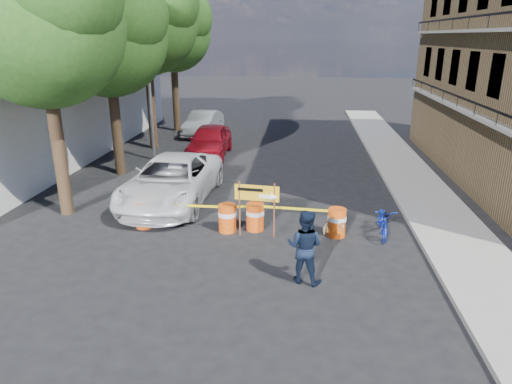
% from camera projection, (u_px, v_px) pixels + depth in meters
% --- Properties ---
extents(ground, '(120.00, 120.00, 0.00)m').
position_uv_depth(ground, '(252.00, 246.00, 13.66)').
color(ground, black).
rests_on(ground, ground).
extents(sidewalk_east, '(2.40, 40.00, 0.15)m').
position_uv_depth(sidewalk_east, '(418.00, 187.00, 18.71)').
color(sidewalk_east, gray).
rests_on(sidewalk_east, ground).
extents(white_building, '(8.00, 22.00, 6.00)m').
position_uv_depth(white_building, '(20.00, 97.00, 23.31)').
color(white_building, silver).
rests_on(white_building, ground).
extents(tree_near, '(5.46, 5.20, 9.15)m').
position_uv_depth(tree_near, '(43.00, 22.00, 14.11)').
color(tree_near, '#332316').
rests_on(tree_near, ground).
extents(tree_mid_a, '(5.25, 5.00, 8.68)m').
position_uv_depth(tree_mid_a, '(109.00, 35.00, 18.93)').
color(tree_mid_a, '#332316').
rests_on(tree_mid_a, ground).
extents(tree_mid_b, '(5.67, 5.40, 9.62)m').
position_uv_depth(tree_mid_b, '(146.00, 21.00, 23.41)').
color(tree_mid_b, '#332316').
rests_on(tree_mid_b, ground).
extents(tree_far, '(5.04, 4.80, 8.84)m').
position_uv_depth(tree_far, '(173.00, 32.00, 28.28)').
color(tree_far, '#332316').
rests_on(tree_far, ground).
extents(streetlamp, '(1.25, 0.18, 8.00)m').
position_uv_depth(streetlamp, '(149.00, 71.00, 21.74)').
color(streetlamp, gray).
rests_on(streetlamp, ground).
extents(barrel_far_left, '(0.58, 0.58, 0.90)m').
position_uv_depth(barrel_far_left, '(144.00, 214.00, 14.86)').
color(barrel_far_left, '#C5390B').
rests_on(barrel_far_left, ground).
extents(barrel_mid_left, '(0.58, 0.58, 0.90)m').
position_uv_depth(barrel_mid_left, '(227.00, 217.00, 14.55)').
color(barrel_mid_left, '#C5390B').
rests_on(barrel_mid_left, ground).
extents(barrel_mid_right, '(0.58, 0.58, 0.90)m').
position_uv_depth(barrel_mid_right, '(255.00, 216.00, 14.65)').
color(barrel_mid_right, '#C5390B').
rests_on(barrel_mid_right, ground).
extents(barrel_far_right, '(0.58, 0.58, 0.90)m').
position_uv_depth(barrel_far_right, '(337.00, 222.00, 14.19)').
color(barrel_far_right, '#C5390B').
rests_on(barrel_far_right, ground).
extents(detour_sign, '(1.38, 0.32, 1.78)m').
position_uv_depth(detour_sign, '(262.00, 198.00, 13.85)').
color(detour_sign, '#592D19').
rests_on(detour_sign, ground).
extents(pedestrian, '(1.11, 0.97, 1.94)m').
position_uv_depth(pedestrian, '(305.00, 247.00, 11.39)').
color(pedestrian, black).
rests_on(pedestrian, ground).
extents(bicycle, '(0.71, 1.01, 1.85)m').
position_uv_depth(bicycle, '(385.00, 207.00, 14.12)').
color(bicycle, '#162DB4').
rests_on(bicycle, ground).
extents(dog, '(0.79, 0.57, 0.61)m').
position_uv_depth(dog, '(333.00, 229.00, 14.09)').
color(dog, '#DCB77E').
rests_on(dog, ground).
extents(suv_white, '(3.06, 6.23, 1.70)m').
position_uv_depth(suv_white, '(172.00, 181.00, 16.99)').
color(suv_white, silver).
rests_on(suv_white, ground).
extents(sedan_red, '(1.98, 4.80, 1.63)m').
position_uv_depth(sedan_red, '(209.00, 141.00, 23.61)').
color(sedan_red, maroon).
rests_on(sedan_red, ground).
extents(sedan_silver, '(1.96, 4.63, 1.49)m').
position_uv_depth(sedan_silver, '(203.00, 123.00, 28.86)').
color(sedan_silver, '#9DA0A4').
rests_on(sedan_silver, ground).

